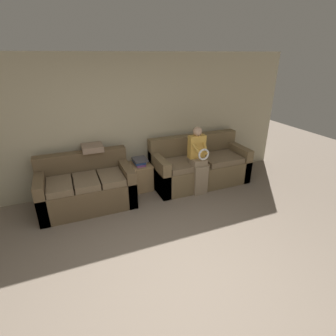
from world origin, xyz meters
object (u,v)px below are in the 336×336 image
at_px(book_stack, 139,161).
at_px(throw_pillow, 92,148).
at_px(child_left_seated, 199,158).
at_px(side_shelf, 140,176).
at_px(couch_main, 199,167).
at_px(couch_side, 87,188).

height_order(book_stack, throw_pillow, throw_pillow).
xyz_separation_m(child_left_seated, book_stack, (-1.00, 0.55, -0.11)).
xyz_separation_m(side_shelf, book_stack, (-0.01, -0.00, 0.32)).
distance_m(couch_main, book_stack, 1.26).
height_order(child_left_seated, throw_pillow, child_left_seated).
height_order(couch_main, side_shelf, couch_main).
xyz_separation_m(child_left_seated, side_shelf, (-0.99, 0.55, -0.43)).
bearing_deg(couch_side, book_stack, 12.86).
bearing_deg(child_left_seated, side_shelf, 151.22).
bearing_deg(throw_pillow, book_stack, -4.31).
distance_m(child_left_seated, throw_pillow, 1.96).
bearing_deg(child_left_seated, couch_main, 57.76).
relative_size(couch_main, couch_side, 1.24).
bearing_deg(book_stack, couch_side, -167.14).
xyz_separation_m(couch_main, couch_side, (-2.28, -0.05, -0.01)).
bearing_deg(couch_main, couch_side, -178.83).
relative_size(side_shelf, throw_pillow, 1.43).
relative_size(child_left_seated, side_shelf, 2.47).
bearing_deg(book_stack, child_left_seated, -28.63).
height_order(child_left_seated, side_shelf, child_left_seated).
height_order(couch_main, child_left_seated, child_left_seated).
bearing_deg(throw_pillow, couch_main, -7.12).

